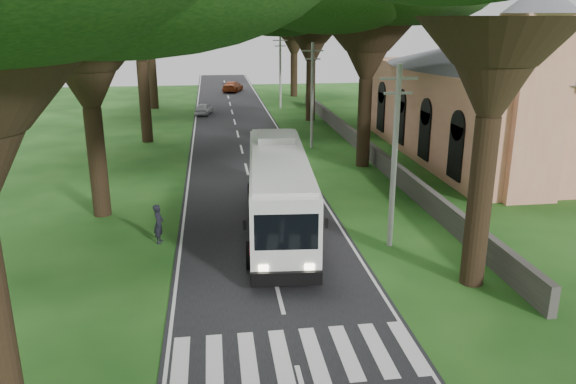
{
  "coord_description": "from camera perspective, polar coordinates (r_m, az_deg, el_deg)",
  "views": [
    {
      "loc": [
        -2.18,
        -16.52,
        9.81
      ],
      "look_at": [
        1.12,
        7.61,
        2.2
      ],
      "focal_mm": 35.0,
      "sensor_mm": 36.0,
      "label": 1
    }
  ],
  "objects": [
    {
      "name": "distant_car_c",
      "position": [
        78.59,
        -5.65,
        10.64
      ],
      "size": [
        3.34,
        5.27,
        1.42
      ],
      "primitive_type": "imported",
      "rotation": [
        0.0,
        0.0,
        2.84
      ],
      "color": "#9C3C16",
      "rests_on": "road"
    },
    {
      "name": "pole_far",
      "position": [
        63.24,
        -0.79,
        12.24
      ],
      "size": [
        1.6,
        0.24,
        8.0
      ],
      "color": "gray",
      "rests_on": "ground"
    },
    {
      "name": "ground",
      "position": [
        19.34,
        -0.24,
        -13.14
      ],
      "size": [
        140.0,
        140.0,
        0.0
      ],
      "primitive_type": "plane",
      "color": "#174313",
      "rests_on": "ground"
    },
    {
      "name": "coach_bus",
      "position": [
        26.47,
        -0.96,
        0.25
      ],
      "size": [
        3.73,
        12.94,
        3.77
      ],
      "rotation": [
        0.0,
        0.0,
        -0.08
      ],
      "color": "silver",
      "rests_on": "ground"
    },
    {
      "name": "church",
      "position": [
        43.3,
        20.16,
        9.81
      ],
      "size": [
        14.0,
        24.0,
        11.6
      ],
      "color": "tan",
      "rests_on": "ground"
    },
    {
      "name": "pole_mid",
      "position": [
        43.57,
        2.47,
        9.91
      ],
      "size": [
        1.6,
        0.24,
        8.0
      ],
      "color": "gray",
      "rests_on": "ground"
    },
    {
      "name": "pole_near",
      "position": [
        24.45,
        10.77,
        3.73
      ],
      "size": [
        1.6,
        0.24,
        8.0
      ],
      "color": "gray",
      "rests_on": "ground"
    },
    {
      "name": "crosswalk",
      "position": [
        17.66,
        0.65,
        -16.4
      ],
      "size": [
        8.0,
        3.0,
        0.01
      ],
      "primitive_type": "cube",
      "color": "silver",
      "rests_on": "ground"
    },
    {
      "name": "road",
      "position": [
        42.72,
        -4.66,
        4.03
      ],
      "size": [
        8.0,
        120.0,
        0.04
      ],
      "primitive_type": "cube",
      "color": "black",
      "rests_on": "ground"
    },
    {
      "name": "property_wall",
      "position": [
        43.03,
        7.49,
        4.84
      ],
      "size": [
        0.35,
        50.0,
        1.2
      ],
      "primitive_type": "cube",
      "color": "#383533",
      "rests_on": "ground"
    },
    {
      "name": "pedestrian",
      "position": [
        25.99,
        -13.0,
        -3.15
      ],
      "size": [
        0.53,
        0.72,
        1.81
      ],
      "primitive_type": "imported",
      "rotation": [
        0.0,
        0.0,
        1.42
      ],
      "color": "black",
      "rests_on": "ground"
    },
    {
      "name": "tree_r_far",
      "position": [
        73.31,
        0.63,
        18.0
      ],
      "size": [
        13.93,
        13.93,
        13.72
      ],
      "color": "black",
      "rests_on": "ground"
    },
    {
      "name": "distant_car_a",
      "position": [
        60.05,
        -8.56,
        8.36
      ],
      "size": [
        2.08,
        3.71,
        1.19
      ],
      "primitive_type": "imported",
      "rotation": [
        0.0,
        0.0,
        2.94
      ],
      "color": "#BABABF",
      "rests_on": "road"
    }
  ]
}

